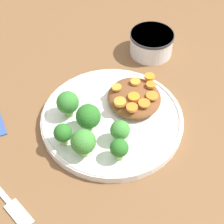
# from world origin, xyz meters

# --- Properties ---
(ground_plane) EXTENTS (4.00, 4.00, 0.00)m
(ground_plane) POSITION_xyz_m (0.00, 0.00, 0.00)
(ground_plane) COLOR brown
(plate) EXTENTS (0.29, 0.29, 0.02)m
(plate) POSITION_xyz_m (0.00, 0.00, 0.01)
(plate) COLOR white
(plate) RESTS_ON ground_plane
(dip_bowl) EXTENTS (0.10, 0.10, 0.05)m
(dip_bowl) POSITION_xyz_m (-0.21, 0.12, 0.03)
(dip_bowl) COLOR silver
(dip_bowl) RESTS_ON ground_plane
(stew_mound) EXTENTS (0.12, 0.11, 0.03)m
(stew_mound) POSITION_xyz_m (-0.03, 0.05, 0.03)
(stew_mound) COLOR brown
(stew_mound) RESTS_ON plate
(broccoli_floret_0) EXTENTS (0.05, 0.05, 0.06)m
(broccoli_floret_0) POSITION_xyz_m (0.03, -0.05, 0.05)
(broccoli_floret_0) COLOR #759E51
(broccoli_floret_0) RESTS_ON plate
(broccoli_floret_1) EXTENTS (0.04, 0.04, 0.05)m
(broccoli_floret_1) POSITION_xyz_m (0.06, 0.01, 0.04)
(broccoli_floret_1) COLOR #759E51
(broccoli_floret_1) RESTS_ON plate
(broccoli_floret_2) EXTENTS (0.04, 0.04, 0.06)m
(broccoli_floret_2) POSITION_xyz_m (-0.02, -0.08, 0.05)
(broccoli_floret_2) COLOR #759E51
(broccoli_floret_2) RESTS_ON plate
(broccoli_floret_3) EXTENTS (0.03, 0.03, 0.05)m
(broccoli_floret_3) POSITION_xyz_m (0.10, 0.00, 0.04)
(broccoli_floret_3) COLOR #7FA85B
(broccoli_floret_3) RESTS_ON plate
(broccoli_floret_4) EXTENTS (0.05, 0.05, 0.06)m
(broccoli_floret_4) POSITION_xyz_m (0.08, -0.06, 0.05)
(broccoli_floret_4) COLOR #7FA85B
(broccoli_floret_4) RESTS_ON plate
(broccoli_floret_5) EXTENTS (0.03, 0.03, 0.05)m
(broccoli_floret_5) POSITION_xyz_m (0.05, -0.10, 0.05)
(broccoli_floret_5) COLOR #7FA85B
(broccoli_floret_5) RESTS_ON plate
(carrot_slice_0) EXTENTS (0.02, 0.02, 0.01)m
(carrot_slice_0) POSITION_xyz_m (-0.06, 0.06, 0.05)
(carrot_slice_0) COLOR orange
(carrot_slice_0) RESTS_ON stew_mound
(carrot_slice_1) EXTENTS (0.02, 0.02, 0.00)m
(carrot_slice_1) POSITION_xyz_m (-0.05, 0.02, 0.05)
(carrot_slice_1) COLOR orange
(carrot_slice_1) RESTS_ON stew_mound
(carrot_slice_2) EXTENTS (0.02, 0.02, 0.00)m
(carrot_slice_2) POSITION_xyz_m (-0.02, 0.05, 0.05)
(carrot_slice_2) COLOR orange
(carrot_slice_2) RESTS_ON stew_mound
(carrot_slice_3) EXTENTS (0.02, 0.02, 0.01)m
(carrot_slice_3) POSITION_xyz_m (-0.01, 0.02, 0.05)
(carrot_slice_3) COLOR orange
(carrot_slice_3) RESTS_ON stew_mound
(carrot_slice_4) EXTENTS (0.02, 0.02, 0.00)m
(carrot_slice_4) POSITION_xyz_m (-0.02, 0.08, 0.05)
(carrot_slice_4) COLOR orange
(carrot_slice_4) RESTS_ON stew_mound
(carrot_slice_5) EXTENTS (0.02, 0.02, 0.01)m
(carrot_slice_5) POSITION_xyz_m (-0.05, 0.09, 0.05)
(carrot_slice_5) COLOR orange
(carrot_slice_5) RESTS_ON stew_mound
(carrot_slice_6) EXTENTS (0.02, 0.02, 0.01)m
(carrot_slice_6) POSITION_xyz_m (0.01, 0.04, 0.05)
(carrot_slice_6) COLOR orange
(carrot_slice_6) RESTS_ON stew_mound
(carrot_slice_7) EXTENTS (0.02, 0.02, 0.01)m
(carrot_slice_7) POSITION_xyz_m (-0.07, 0.09, 0.05)
(carrot_slice_7) COLOR orange
(carrot_slice_7) RESTS_ON stew_mound
(carrot_slice_8) EXTENTS (0.02, 0.02, 0.00)m
(carrot_slice_8) POSITION_xyz_m (0.00, 0.06, 0.05)
(carrot_slice_8) COLOR orange
(carrot_slice_8) RESTS_ON stew_mound
(fork) EXTENTS (0.16, 0.12, 0.01)m
(fork) POSITION_xyz_m (0.14, -0.21, 0.00)
(fork) COLOR silver
(fork) RESTS_ON ground_plane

